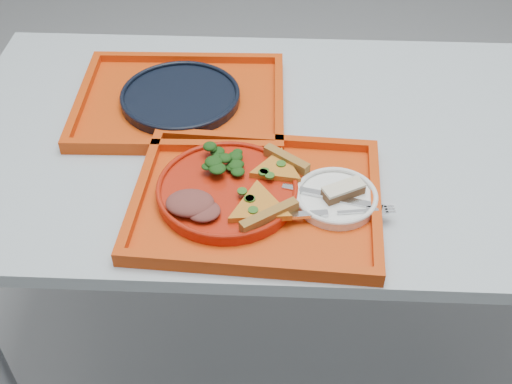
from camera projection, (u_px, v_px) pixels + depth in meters
ground at (311, 342)px, 1.85m from camera, size 10.00×10.00×0.00m
table at (329, 163)px, 1.39m from camera, size 1.60×0.80×0.75m
tray_main at (257, 202)px, 1.18m from camera, size 0.47×0.37×0.01m
tray_far at (181, 103)px, 1.41m from camera, size 0.46×0.36×0.01m
dinner_plate at (227, 191)px, 1.18m from camera, size 0.26×0.26×0.02m
side_plate at (336, 199)px, 1.17m from camera, size 0.15×0.15×0.01m
navy_plate at (180, 98)px, 1.40m from camera, size 0.26×0.26×0.02m
pizza_slice_a at (259, 205)px, 1.13m from camera, size 0.17×0.17×0.02m
pizza_slice_b at (277, 167)px, 1.20m from camera, size 0.15×0.15×0.02m
salad_heap at (221, 158)px, 1.21m from camera, size 0.08×0.07×0.04m
meat_portion at (190, 203)px, 1.13m from camera, size 0.09×0.07×0.03m
dessert_bar at (343, 190)px, 1.16m from camera, size 0.08×0.06×0.02m
knife at (332, 196)px, 1.16m from camera, size 0.18×0.06×0.01m
fork at (336, 213)px, 1.13m from camera, size 0.19×0.05×0.01m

